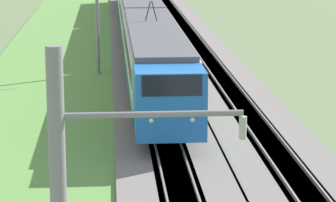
% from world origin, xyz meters
% --- Properties ---
extents(ballast_main, '(240.00, 4.40, 0.30)m').
position_xyz_m(ballast_main, '(50.00, 0.00, 0.15)').
color(ballast_main, slate).
rests_on(ballast_main, ground).
extents(ballast_adjacent, '(240.00, 4.40, 0.30)m').
position_xyz_m(ballast_adjacent, '(50.00, -4.30, 0.15)').
color(ballast_adjacent, slate).
rests_on(ballast_adjacent, ground).
extents(track_main, '(240.00, 1.57, 0.45)m').
position_xyz_m(track_main, '(50.00, 0.00, 0.16)').
color(track_main, '#4C4238').
rests_on(track_main, ground).
extents(track_adjacent, '(240.00, 1.57, 0.45)m').
position_xyz_m(track_adjacent, '(50.00, -4.30, 0.16)').
color(track_adjacent, '#4C4238').
rests_on(track_adjacent, ground).
extents(grass_verge, '(240.00, 8.74, 0.12)m').
position_xyz_m(grass_verge, '(50.00, 5.73, 0.06)').
color(grass_verge, '#5B8E42').
rests_on(grass_verge, ground).
extents(passenger_train, '(64.50, 2.92, 5.08)m').
position_xyz_m(passenger_train, '(57.25, 0.00, 2.38)').
color(passenger_train, blue).
rests_on(passenger_train, ground).
extents(catenary_mast_mid, '(0.22, 2.56, 7.86)m').
position_xyz_m(catenary_mast_mid, '(44.07, 2.99, 4.07)').
color(catenary_mast_mid, slate).
rests_on(catenary_mast_mid, ground).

